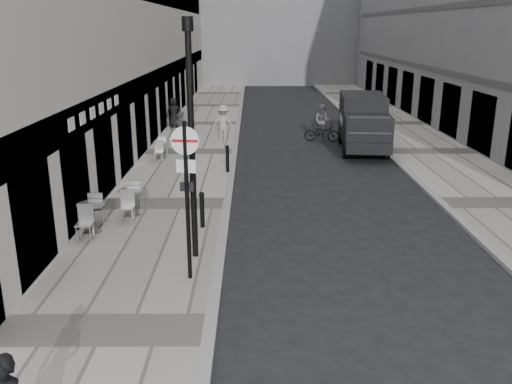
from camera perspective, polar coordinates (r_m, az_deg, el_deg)
The scene contains 14 objects.
sidewalk at distance 25.09m, azimuth -6.87°, elevation 4.15°, with size 4.00×60.00×0.12m, color #ABA59B.
far_sidewalk at distance 26.24m, azimuth 17.81°, elevation 4.02°, with size 4.00×60.00×0.12m, color #ABA59B.
sign_post at distance 11.73m, azimuth -7.33°, elevation 1.18°, with size 0.61×0.14×3.57m.
lamppost at distance 12.73m, azimuth -6.83°, elevation 6.47°, with size 0.26×0.26×5.68m.
bollard_near at distance 15.35m, azimuth -5.69°, elevation -1.99°, with size 0.13×0.13×0.97m, color black.
bollard_far at distance 21.22m, azimuth -3.02°, elevation 3.43°, with size 0.13×0.13×0.99m, color black.
panel_van at distance 25.97m, azimuth 11.23°, elevation 7.44°, with size 2.49×5.53×2.52m.
cyclist at distance 27.73m, azimuth 6.97°, elevation 6.80°, with size 1.84×0.93×1.89m.
pedestrian_a at distance 25.15m, azimuth -7.83°, elevation 6.39°, with size 1.06×0.44×1.81m, color #525257.
pedestrian_b at distance 26.92m, azimuth -3.46°, elevation 7.22°, with size 1.18×0.68×1.82m, color #A59E99.
pedestrian_c at distance 31.20m, azimuth -8.64°, elevation 8.28°, with size 0.83×0.54×1.69m, color black.
cafe_table_near at distance 16.61m, azimuth -12.97°, elevation -0.87°, with size 0.75×1.69×0.96m.
cafe_table_mid at distance 15.54m, azimuth -16.92°, elevation -2.37°, with size 0.77×1.74×0.99m.
cafe_table_far at distance 23.67m, azimuth -9.98°, elevation 4.49°, with size 0.68×1.54×0.88m.
Camera 1 is at (0.81, -6.32, 5.57)m, focal length 38.00 mm.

